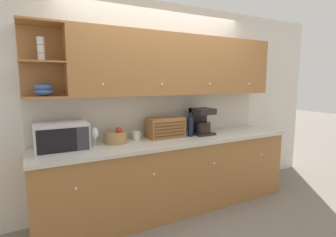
{
  "coord_description": "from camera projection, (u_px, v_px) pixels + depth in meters",
  "views": [
    {
      "loc": [
        -1.54,
        -3.09,
        1.6
      ],
      "look_at": [
        0.0,
        -0.23,
        1.14
      ],
      "focal_mm": 28.0,
      "sensor_mm": 36.0,
      "label": 1
    }
  ],
  "objects": [
    {
      "name": "ground_plane",
      "position": [
        160.0,
        198.0,
        3.64
      ],
      "size": [
        24.0,
        24.0,
        0.0
      ],
      "primitive_type": "plane",
      "color": "slate"
    },
    {
      "name": "wall_back",
      "position": [
        159.0,
        104.0,
        3.48
      ],
      "size": [
        5.59,
        0.06,
        2.6
      ],
      "color": "silver",
      "rests_on": "ground_plane"
    },
    {
      "name": "counter_unit",
      "position": [
        172.0,
        174.0,
        3.29
      ],
      "size": [
        3.21,
        0.69,
        0.9
      ],
      "color": "#A36B38",
      "rests_on": "ground_plane"
    },
    {
      "name": "backsplash_panel",
      "position": [
        160.0,
        114.0,
        3.47
      ],
      "size": [
        3.19,
        0.01,
        0.53
      ],
      "color": "beige",
      "rests_on": "counter_unit"
    },
    {
      "name": "upper_cabinets",
      "position": [
        177.0,
        65.0,
        3.32
      ],
      "size": [
        3.19,
        0.35,
        0.74
      ],
      "color": "#A36B38",
      "rests_on": "backsplash_panel"
    },
    {
      "name": "microwave",
      "position": [
        61.0,
        137.0,
        2.66
      ],
      "size": [
        0.51,
        0.41,
        0.29
      ],
      "color": "silver",
      "rests_on": "counter_unit"
    },
    {
      "name": "wine_glass",
      "position": [
        95.0,
        134.0,
        2.81
      ],
      "size": [
        0.07,
        0.07,
        0.21
      ],
      "color": "silver",
      "rests_on": "counter_unit"
    },
    {
      "name": "fruit_basket",
      "position": [
        116.0,
        137.0,
        3.0
      ],
      "size": [
        0.25,
        0.25,
        0.19
      ],
      "color": "#A87F4C",
      "rests_on": "counter_unit"
    },
    {
      "name": "mug",
      "position": [
        137.0,
        135.0,
        3.17
      ],
      "size": [
        0.11,
        0.09,
        0.1
      ],
      "color": "silver",
      "rests_on": "counter_unit"
    },
    {
      "name": "bread_box",
      "position": [
        166.0,
        128.0,
        3.29
      ],
      "size": [
        0.46,
        0.25,
        0.25
      ],
      "color": "#996033",
      "rests_on": "counter_unit"
    },
    {
      "name": "wine_bottle",
      "position": [
        190.0,
        126.0,
        3.36
      ],
      "size": [
        0.07,
        0.07,
        0.31
      ],
      "color": "black",
      "rests_on": "counter_unit"
    },
    {
      "name": "coffee_maker",
      "position": [
        201.0,
        121.0,
        3.49
      ],
      "size": [
        0.26,
        0.27,
        0.35
      ],
      "color": "black",
      "rests_on": "counter_unit"
    }
  ]
}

